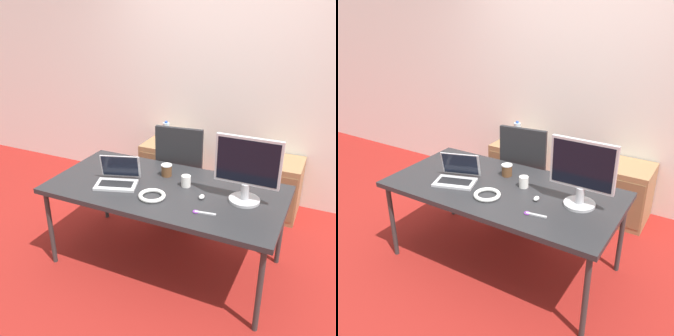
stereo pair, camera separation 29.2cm
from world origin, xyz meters
The scene contains 14 objects.
ground_plane centered at (0.00, 0.00, 0.00)m, with size 14.00×14.00×0.00m, color maroon.
wall_back centered at (0.00, 1.52, 1.30)m, with size 10.00×0.05×2.60m.
desk centered at (0.00, 0.00, 0.68)m, with size 1.86×0.93×0.72m.
office_chair centered at (-0.14, 0.72, 0.38)m, with size 0.56×0.58×1.04m.
cabinet_left centered at (-0.59, 1.24, 0.30)m, with size 0.47×0.48×0.59m.
cabinet_right centered at (0.68, 1.24, 0.30)m, with size 0.47×0.48×0.59m.
water_bottle centered at (-0.59, 1.24, 0.71)m, with size 0.08×0.08×0.25m.
laptop_center centered at (-0.38, -0.10, 0.77)m, with size 0.37×0.34×0.22m.
monitor centered at (0.62, 0.05, 0.98)m, with size 0.47×0.23×0.50m.
mouse centered at (0.32, -0.05, 0.74)m, with size 0.04×0.06×0.03m.
coffee_cup_white centered at (0.14, 0.09, 0.77)m, with size 0.07×0.07×0.09m.
coffee_cup_brown centered at (-0.09, 0.20, 0.77)m, with size 0.09×0.09×0.10m.
cable_coil centered at (-0.02, -0.19, 0.74)m, with size 0.21×0.21×0.03m.
scissors centered at (0.40, -0.25, 0.73)m, with size 0.17×0.06×0.01m.
Camera 1 is at (1.14, -2.37, 2.07)m, focal length 40.00 mm.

